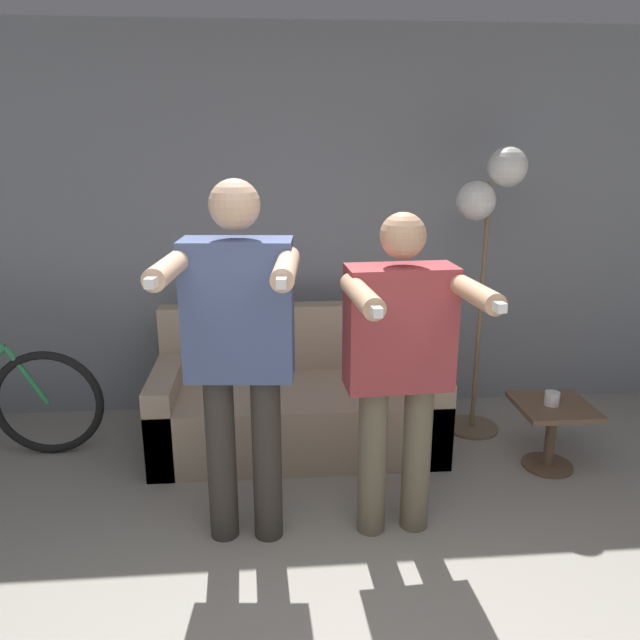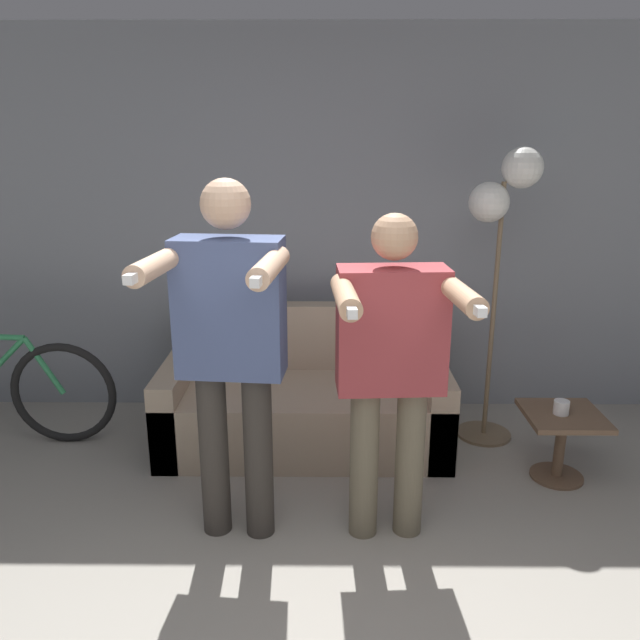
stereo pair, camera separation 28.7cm
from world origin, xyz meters
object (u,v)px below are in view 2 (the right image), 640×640
object	(u,v)px
person_right	(391,359)
cup	(561,407)
cat	(234,291)
floor_lamp	(503,213)
person_left	(230,339)
couch	(305,402)
side_table	(562,432)

from	to	relation	value
person_right	cup	xyz separation A→B (m)	(1.02, 0.53, -0.48)
person_right	cat	world-z (taller)	person_right
floor_lamp	cup	world-z (taller)	floor_lamp
cup	person_right	bearing A→B (deg)	-152.60
person_left	floor_lamp	distance (m)	1.89
cat	couch	bearing A→B (deg)	-32.20
cup	floor_lamp	bearing A→B (deg)	116.25
person_left	person_right	size ratio (longest dim) A/B	1.09
person_right	side_table	size ratio (longest dim) A/B	3.71
couch	side_table	size ratio (longest dim) A/B	4.14
couch	person_right	size ratio (longest dim) A/B	1.12
person_left	person_right	distance (m)	0.74
person_left	floor_lamp	world-z (taller)	floor_lamp
couch	cup	distance (m)	1.53
couch	cat	xyz separation A→B (m)	(-0.47, 0.30, 0.66)
couch	person_left	size ratio (longest dim) A/B	1.02
side_table	cup	world-z (taller)	cup
floor_lamp	side_table	world-z (taller)	floor_lamp
person_right	cat	bearing A→B (deg)	122.00
couch	cup	world-z (taller)	couch
cat	person_left	bearing A→B (deg)	-82.46
person_right	side_table	distance (m)	1.33
couch	side_table	bearing A→B (deg)	-16.74
couch	person_left	distance (m)	1.27
side_table	floor_lamp	bearing A→B (deg)	118.47
couch	cat	distance (m)	0.86
side_table	cat	bearing A→B (deg)	159.16
person_left	side_table	distance (m)	1.99
person_left	side_table	bearing A→B (deg)	21.86
side_table	cup	distance (m)	0.16
person_left	floor_lamp	xyz separation A→B (m)	(1.49, 1.06, 0.45)
couch	cat	bearing A→B (deg)	147.80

